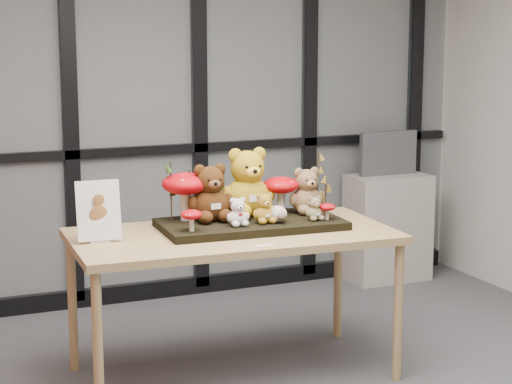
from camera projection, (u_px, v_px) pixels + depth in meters
name	position (u px, v px, depth m)	size (l,w,h in m)	color
room_shell	(295.00, 76.00, 3.94)	(5.00, 5.00, 5.00)	#B6B4AC
glass_partition	(136.00, 97.00, 6.22)	(4.90, 0.06, 2.78)	#2D383F
display_table	(233.00, 244.00, 4.96)	(1.76, 0.95, 0.80)	#A28B58
diorama_tray	(251.00, 224.00, 5.05)	(0.98, 0.49, 0.04)	black
bear_pooh_yellow	(247.00, 178.00, 5.14)	(0.32, 0.29, 0.42)	#B58D17
bear_brown_medium	(210.00, 189.00, 5.01)	(0.26, 0.24, 0.34)	#40210C
bear_tan_back	(306.00, 188.00, 5.22)	(0.22, 0.20, 0.29)	olive
bear_small_yellow	(264.00, 206.00, 4.96)	(0.14, 0.13, 0.18)	#AC7E21
bear_white_bow	(238.00, 210.00, 4.89)	(0.13, 0.12, 0.17)	white
bear_beige_small	(315.00, 207.00, 5.04)	(0.11, 0.10, 0.15)	olive
plush_cream_hedgehog	(278.00, 213.00, 4.98)	(0.08, 0.07, 0.10)	beige
mushroom_back_left	(186.00, 194.00, 5.02)	(0.26, 0.26, 0.29)	#AA050C
mushroom_back_right	(281.00, 193.00, 5.22)	(0.21, 0.21, 0.23)	#AA050C
mushroom_front_left	(192.00, 219.00, 4.77)	(0.11, 0.11, 0.12)	#AA050C
mushroom_front_right	(327.00, 211.00, 5.05)	(0.09, 0.09, 0.10)	#AA050C
sprig_green_far_left	(171.00, 192.00, 4.99)	(0.05, 0.05, 0.33)	#14330B
sprig_green_mid_left	(189.00, 194.00, 5.09)	(0.05, 0.05, 0.27)	#14330B
sprig_dry_far_right	(317.00, 181.00, 5.26)	(0.05, 0.05, 0.35)	brown
sprig_dry_mid_right	(326.00, 195.00, 5.15)	(0.05, 0.05, 0.23)	brown
sprig_green_centre	(224.00, 194.00, 5.17)	(0.05, 0.05, 0.24)	#14330B
sign_holder	(99.00, 213.00, 4.70)	(0.23, 0.08, 0.32)	silver
label_card	(264.00, 245.00, 4.65)	(0.10, 0.03, 0.00)	white
cabinet	(388.00, 227.00, 6.93)	(0.60, 0.35, 0.79)	#A29A91
monitor	(388.00, 153.00, 6.85)	(0.46, 0.05, 0.33)	#494B50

